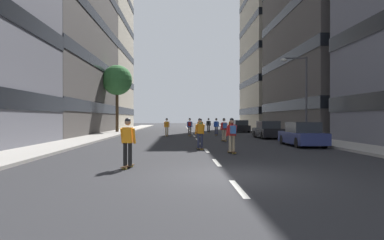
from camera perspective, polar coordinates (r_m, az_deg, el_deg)
The scene contains 23 objects.
ground_plane at distance 38.83m, azimuth 0.04°, elevation -2.30°, with size 169.65×169.65×0.00m, color #28282B.
sidewalk_left at distance 42.98m, azimuth -12.11°, elevation -1.96°, with size 2.86×77.76×0.14m, color #9E9991.
sidewalk_right at distance 43.59m, azimuth 11.66°, elevation -1.93°, with size 2.86×77.76×0.14m, color #9E9991.
lane_markings at distance 41.05m, azimuth -0.08°, elevation -2.15°, with size 0.16×67.20×0.01m.
building_left_mid at distance 43.31m, azimuth -25.29°, elevation 17.50°, with size 14.86×23.50×29.01m.
building_left_far at distance 61.79m, azimuth -17.76°, elevation 12.38°, with size 14.86×16.73×29.23m.
building_right_mid at distance 44.12m, azimuth 24.65°, elevation 15.26°, with size 14.86×20.07×26.17m.
building_right_far at distance 63.22m, azimuth 16.12°, elevation 14.52°, with size 14.86×16.16×34.43m.
parked_car_near at distance 30.61m, azimuth 12.56°, elevation -1.70°, with size 1.82×4.40×1.52m.
parked_car_mid at distance 22.61m, azimuth 17.96°, elevation -2.41°, with size 1.82×4.40×1.52m.
parked_car_far at distance 43.78m, azimuth 8.07°, elevation -1.09°, with size 1.82×4.40×1.52m.
street_tree_near at distance 41.97m, azimuth -12.42°, elevation 6.46°, with size 3.58×3.58×7.97m.
streetlamp_right at distance 28.57m, azimuth 17.87°, elevation 5.05°, with size 2.13×0.30×6.50m.
skater_0 at distance 33.84m, azimuth -0.39°, elevation -0.97°, with size 0.56×0.92×1.78m.
skater_1 at distance 26.11m, azimuth 5.40°, elevation -1.34°, with size 0.57×0.92×1.78m.
skater_2 at distance 31.93m, azimuth 1.39°, elevation -1.04°, with size 0.54×0.91×1.78m.
skater_3 at distance 41.28m, azimuth 2.78°, elevation -0.78°, with size 0.55×0.92×1.78m.
skater_4 at distance 17.19m, azimuth 6.70°, elevation -2.20°, with size 0.56×0.92×1.78m.
skater_5 at distance 19.12m, azimuth 1.35°, elevation -2.04°, with size 0.57×0.92×1.78m.
skater_6 at distance 35.17m, azimuth 4.08°, elevation -0.97°, with size 0.57×0.92×1.78m.
skater_7 at distance 12.25m, azimuth -10.70°, elevation -3.36°, with size 0.57×0.92×1.78m.
skater_8 at distance 33.57m, azimuth -4.25°, elevation -1.03°, with size 0.53×0.90×1.78m.
skater_9 at distance 35.94m, azimuth 6.58°, elevation -0.89°, with size 0.57×0.92×1.78m.
Camera 1 is at (-1.48, -10.49, 1.77)m, focal length 31.91 mm.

